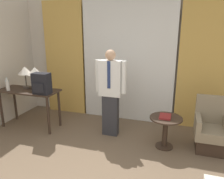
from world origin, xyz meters
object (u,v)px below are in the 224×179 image
object	(u,v)px
desk	(29,96)
bottle_by_lamp	(7,84)
book	(165,117)
person	(111,90)
table_lamp_left	(25,72)
armchair	(211,131)
bottle_near_edge	(8,86)
backpack	(42,84)
side_table	(165,127)
table_lamp_right	(35,72)

from	to	relation	value
desk	bottle_by_lamp	size ratio (longest dim) A/B	5.28
book	person	bearing A→B (deg)	170.41
desk	bottle_by_lamp	distance (m)	0.52
desk	person	distance (m)	1.71
desk	table_lamp_left	bearing A→B (deg)	139.81
person	book	bearing A→B (deg)	-9.59
table_lamp_left	armchair	distance (m)	3.67
bottle_near_edge	armchair	xyz separation A→B (m)	(3.81, 0.33, -0.56)
person	table_lamp_left	bearing A→B (deg)	-178.20
table_lamp_left	armchair	xyz separation A→B (m)	(3.58, 0.07, -0.81)
backpack	person	size ratio (longest dim) A/B	0.24
backpack	book	world-z (taller)	backpack
person	book	distance (m)	1.08
backpack	side_table	distance (m)	2.38
desk	armchair	bearing A→B (deg)	2.78
desk	bottle_by_lamp	bearing A→B (deg)	-174.38
table_lamp_right	side_table	bearing A→B (deg)	-2.49
bottle_near_edge	table_lamp_left	bearing A→B (deg)	48.15
bottle_by_lamp	armchair	size ratio (longest dim) A/B	0.26
table_lamp_right	bottle_near_edge	bearing A→B (deg)	-151.15
armchair	side_table	xyz separation A→B (m)	(-0.73, -0.18, 0.05)
person	armchair	size ratio (longest dim) A/B	1.84
bottle_by_lamp	bottle_near_edge	bearing A→B (deg)	-44.20
table_lamp_right	bottle_by_lamp	bearing A→B (deg)	-165.96
bottle_by_lamp	table_lamp_left	bearing A→B (deg)	22.84
person	table_lamp_right	bearing A→B (deg)	-177.93
bottle_near_edge	armchair	size ratio (longest dim) A/B	0.26
table_lamp_left	bottle_by_lamp	size ratio (longest dim) A/B	1.94
table_lamp_right	person	world-z (taller)	person
armchair	backpack	bearing A→B (deg)	-174.22
bottle_near_edge	bottle_by_lamp	xyz separation A→B (m)	(-0.12, 0.11, 0.00)
bottle_near_edge	person	size ratio (longest dim) A/B	0.14
bottle_by_lamp	person	bearing A→B (deg)	5.38
desk	book	xyz separation A→B (m)	(2.71, -0.01, -0.10)
table_lamp_right	table_lamp_left	bearing A→B (deg)	180.00
bottle_by_lamp	book	distance (m)	3.19
person	side_table	world-z (taller)	person
backpack	desk	bearing A→B (deg)	161.98
table_lamp_right	side_table	size ratio (longest dim) A/B	0.82
book	side_table	bearing A→B (deg)	5.54
desk	side_table	size ratio (longest dim) A/B	2.24
bottle_by_lamp	backpack	world-z (taller)	backpack
bottle_near_edge	side_table	distance (m)	3.12
table_lamp_left	book	size ratio (longest dim) A/B	1.81
backpack	side_table	xyz separation A→B (m)	(2.30, 0.13, -0.61)
desk	armchair	size ratio (longest dim) A/B	1.39
desk	side_table	distance (m)	2.74
bottle_by_lamp	book	xyz separation A→B (m)	(3.17, 0.03, -0.32)
backpack	book	distance (m)	2.32
desk	table_lamp_right	xyz separation A→B (m)	(0.12, 0.10, 0.48)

